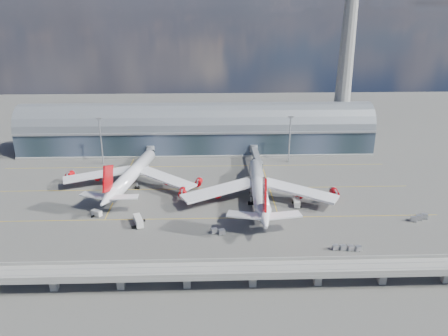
{
  "coord_description": "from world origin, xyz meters",
  "views": [
    {
      "loc": [
        7.51,
        -166.99,
        81.11
      ],
      "look_at": [
        13.4,
        10.0,
        14.0
      ],
      "focal_mm": 35.0,
      "sensor_mm": 36.0,
      "label": 1
    }
  ],
  "objects_px": {
    "floodlight_mast_right": "(290,138)",
    "service_truck_3": "(297,202)",
    "service_truck_2": "(209,195)",
    "service_truck_5": "(132,171)",
    "cargo_train_2": "(419,218)",
    "airliner_left": "(131,175)",
    "control_tower": "(346,59)",
    "cargo_train_1": "(347,248)",
    "floodlight_mast_left": "(101,140)",
    "cargo_train_0": "(218,231)",
    "service_truck_0": "(138,221)",
    "service_truck_1": "(97,213)",
    "airliner_right": "(259,189)",
    "service_truck_4": "(253,192)"
  },
  "relations": [
    {
      "from": "service_truck_5",
      "to": "control_tower",
      "type": "bearing_deg",
      "value": -10.97
    },
    {
      "from": "floodlight_mast_right",
      "to": "service_truck_5",
      "type": "distance_m",
      "value": 84.58
    },
    {
      "from": "cargo_train_0",
      "to": "floodlight_mast_right",
      "type": "bearing_deg",
      "value": -44.17
    },
    {
      "from": "service_truck_1",
      "to": "airliner_right",
      "type": "bearing_deg",
      "value": -50.04
    },
    {
      "from": "service_truck_2",
      "to": "service_truck_4",
      "type": "bearing_deg",
      "value": -78.53
    },
    {
      "from": "service_truck_0",
      "to": "airliner_right",
      "type": "bearing_deg",
      "value": 2.18
    },
    {
      "from": "cargo_train_2",
      "to": "floodlight_mast_right",
      "type": "bearing_deg",
      "value": 53.19
    },
    {
      "from": "service_truck_0",
      "to": "cargo_train_1",
      "type": "distance_m",
      "value": 78.56
    },
    {
      "from": "airliner_right",
      "to": "service_truck_3",
      "type": "distance_m",
      "value": 17.05
    },
    {
      "from": "service_truck_3",
      "to": "cargo_train_2",
      "type": "distance_m",
      "value": 48.54
    },
    {
      "from": "service_truck_2",
      "to": "airliner_right",
      "type": "bearing_deg",
      "value": -99.39
    },
    {
      "from": "service_truck_1",
      "to": "service_truck_2",
      "type": "height_order",
      "value": "service_truck_2"
    },
    {
      "from": "control_tower",
      "to": "airliner_right",
      "type": "distance_m",
      "value": 106.95
    },
    {
      "from": "service_truck_4",
      "to": "cargo_train_2",
      "type": "bearing_deg",
      "value": -9.15
    },
    {
      "from": "service_truck_1",
      "to": "service_truck_3",
      "type": "distance_m",
      "value": 83.31
    },
    {
      "from": "service_truck_4",
      "to": "service_truck_0",
      "type": "bearing_deg",
      "value": -136.72
    },
    {
      "from": "airliner_left",
      "to": "service_truck_4",
      "type": "bearing_deg",
      "value": -0.73
    },
    {
      "from": "control_tower",
      "to": "floodlight_mast_right",
      "type": "height_order",
      "value": "control_tower"
    },
    {
      "from": "floodlight_mast_right",
      "to": "service_truck_2",
      "type": "relative_size",
      "value": 3.53
    },
    {
      "from": "cargo_train_2",
      "to": "service_truck_2",
      "type": "bearing_deg",
      "value": 96.6
    },
    {
      "from": "service_truck_4",
      "to": "cargo_train_2",
      "type": "distance_m",
      "value": 69.25
    },
    {
      "from": "service_truck_5",
      "to": "service_truck_1",
      "type": "bearing_deg",
      "value": -128.68
    },
    {
      "from": "service_truck_2",
      "to": "service_truck_5",
      "type": "bearing_deg",
      "value": 57.49
    },
    {
      "from": "service_truck_0",
      "to": "service_truck_5",
      "type": "bearing_deg",
      "value": 82.57
    },
    {
      "from": "floodlight_mast_left",
      "to": "cargo_train_1",
      "type": "height_order",
      "value": "floodlight_mast_left"
    },
    {
      "from": "floodlight_mast_right",
      "to": "service_truck_3",
      "type": "relative_size",
      "value": 3.89
    },
    {
      "from": "floodlight_mast_right",
      "to": "service_truck_1",
      "type": "xyz_separation_m",
      "value": [
        -88.88,
        -61.47,
        -12.38
      ]
    },
    {
      "from": "service_truck_3",
      "to": "airliner_left",
      "type": "bearing_deg",
      "value": 170.44
    },
    {
      "from": "service_truck_2",
      "to": "airliner_left",
      "type": "bearing_deg",
      "value": 75.61
    },
    {
      "from": "floodlight_mast_left",
      "to": "service_truck_5",
      "type": "relative_size",
      "value": 4.4
    },
    {
      "from": "service_truck_3",
      "to": "service_truck_2",
      "type": "bearing_deg",
      "value": 172.81
    },
    {
      "from": "floodlight_mast_right",
      "to": "airliner_left",
      "type": "relative_size",
      "value": 0.37
    },
    {
      "from": "service_truck_5",
      "to": "airliner_left",
      "type": "bearing_deg",
      "value": -111.29
    },
    {
      "from": "airliner_left",
      "to": "service_truck_5",
      "type": "bearing_deg",
      "value": 109.66
    },
    {
      "from": "service_truck_3",
      "to": "airliner_right",
      "type": "bearing_deg",
      "value": 172.52
    },
    {
      "from": "cargo_train_1",
      "to": "service_truck_4",
      "type": "bearing_deg",
      "value": 23.4
    },
    {
      "from": "service_truck_3",
      "to": "service_truck_4",
      "type": "distance_m",
      "value": 21.37
    },
    {
      "from": "control_tower",
      "to": "cargo_train_1",
      "type": "height_order",
      "value": "control_tower"
    },
    {
      "from": "service_truck_0",
      "to": "cargo_train_1",
      "type": "xyz_separation_m",
      "value": [
        75.69,
        -21.04,
        -0.8
      ]
    },
    {
      "from": "floodlight_mast_right",
      "to": "service_truck_0",
      "type": "bearing_deg",
      "value": -135.45
    },
    {
      "from": "floodlight_mast_left",
      "to": "airliner_left",
      "type": "relative_size",
      "value": 0.37
    },
    {
      "from": "floodlight_mast_left",
      "to": "cargo_train_0",
      "type": "bearing_deg",
      "value": -52.28
    },
    {
      "from": "service_truck_1",
      "to": "service_truck_3",
      "type": "relative_size",
      "value": 0.71
    },
    {
      "from": "airliner_right",
      "to": "service_truck_0",
      "type": "height_order",
      "value": "airliner_right"
    },
    {
      "from": "control_tower",
      "to": "cargo_train_1",
      "type": "bearing_deg",
      "value": -104.22
    },
    {
      "from": "airliner_right",
      "to": "service_truck_1",
      "type": "height_order",
      "value": "airliner_right"
    },
    {
      "from": "floodlight_mast_left",
      "to": "service_truck_3",
      "type": "bearing_deg",
      "value": -30.13
    },
    {
      "from": "service_truck_4",
      "to": "service_truck_5",
      "type": "height_order",
      "value": "service_truck_5"
    },
    {
      "from": "floodlight_mast_right",
      "to": "cargo_train_0",
      "type": "distance_m",
      "value": 88.23
    },
    {
      "from": "service_truck_2",
      "to": "floodlight_mast_right",
      "type": "bearing_deg",
      "value": -38.88
    }
  ]
}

